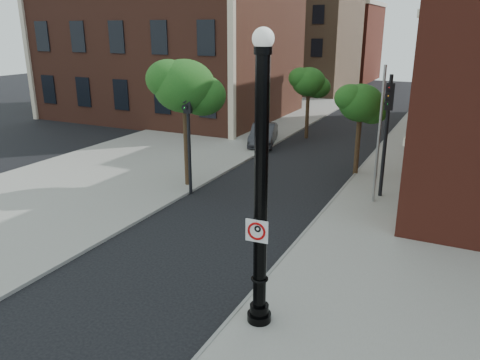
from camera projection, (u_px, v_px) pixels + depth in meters
The scene contains 16 objects.
ground at pixel (180, 287), 13.38m from camera, with size 120.00×120.00×0.00m, color black.
sidewalk_right at pixel (434, 206), 19.39m from camera, with size 8.00×60.00×0.12m, color gray.
sidewalk_left at pixel (213, 134), 32.51m from camera, with size 10.00×50.00×0.12m, color gray.
curb_edge at pixel (340, 192), 21.04m from camera, with size 0.10×60.00×0.14m, color gray.
victorian_building at pixel (172, 7), 37.86m from camera, with size 18.60×14.60×17.95m.
bg_building_tan_a at pixel (299, 38), 54.13m from camera, with size 12.00×12.00×12.00m, color brown.
bg_building_red at pixel (332, 44), 66.40m from camera, with size 12.00×12.00×10.00m, color maroon.
lamppost at pixel (261, 202), 10.71m from camera, with size 0.60×0.60×7.10m.
no_parking_sign at pixel (257, 231), 10.76m from camera, with size 0.55×0.08×0.55m.
parked_car at pixel (263, 135), 29.55m from camera, with size 1.42×4.08×1.34m, color #29292D.
traffic_signal_left at pixel (188, 119), 19.94m from camera, with size 0.37×0.43×5.00m.
traffic_signal_right at pixel (387, 117), 19.32m from camera, with size 0.39×0.46×5.31m.
utility_pole at pixel (379, 137), 18.90m from camera, with size 0.11×0.11×5.74m, color #999999.
street_tree_a at pixel (186, 87), 20.54m from camera, with size 3.23×2.92×5.82m.
street_tree_b at pixel (309, 83), 30.54m from camera, with size 2.60×2.35×4.69m.
street_tree_c at pixel (361, 104), 22.55m from camera, with size 2.53×2.29×4.56m.
Camera 1 is at (6.73, -9.82, 7.06)m, focal length 35.00 mm.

